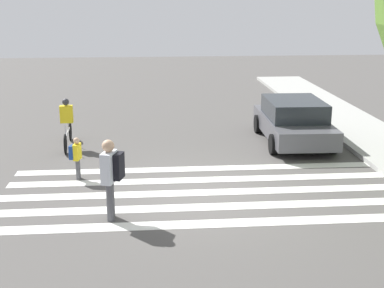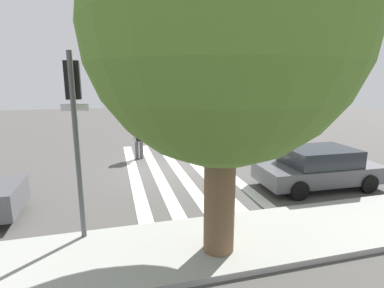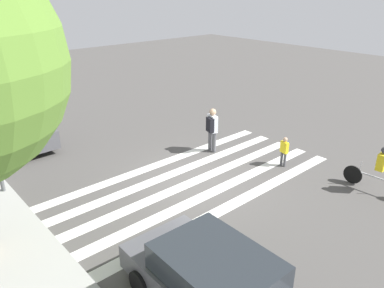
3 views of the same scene
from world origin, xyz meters
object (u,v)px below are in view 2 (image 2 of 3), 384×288
street_tree (223,29)px  pedestrian_adult_yellow_jacket (188,138)px  pedestrian_adult_tall_backpack (139,138)px  cyclist_near_curb (237,130)px  traffic_light (75,112)px  car_parked_dark_suv (318,167)px

street_tree → pedestrian_adult_yellow_jacket: (-1.79, -9.87, -4.09)m
pedestrian_adult_tall_backpack → pedestrian_adult_yellow_jacket: size_ratio=1.58×
pedestrian_adult_tall_backpack → cyclist_near_curb: size_ratio=0.79×
street_tree → pedestrian_adult_tall_backpack: street_tree is taller
pedestrian_adult_tall_backpack → cyclist_near_curb: pedestrian_adult_tall_backpack is taller
street_tree → cyclist_near_curb: size_ratio=3.25×
pedestrian_adult_yellow_jacket → cyclist_near_curb: 3.26m
pedestrian_adult_yellow_jacket → cyclist_near_curb: cyclist_near_curb is taller
cyclist_near_curb → traffic_light: bearing=46.3°
traffic_light → car_parked_dark_suv: bearing=-168.1°
street_tree → pedestrian_adult_tall_backpack: bearing=-84.0°
street_tree → car_parked_dark_suv: street_tree is taller
traffic_light → pedestrian_adult_yellow_jacket: 9.91m
pedestrian_adult_yellow_jacket → cyclist_near_curb: bearing=-155.8°
cyclist_near_curb → car_parked_dark_suv: cyclist_near_curb is taller
traffic_light → street_tree: bearing=152.9°
pedestrian_adult_tall_backpack → traffic_light: bearing=-88.9°
pedestrian_adult_yellow_jacket → car_parked_dark_suv: bearing=127.3°
street_tree → car_parked_dark_suv: (-4.94, -3.15, -4.03)m
pedestrian_adult_yellow_jacket → car_parked_dark_suv: 7.42m
cyclist_near_curb → car_parked_dark_suv: (0.04, 7.39, -0.13)m
pedestrian_adult_tall_backpack → cyclist_near_curb: 6.16m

